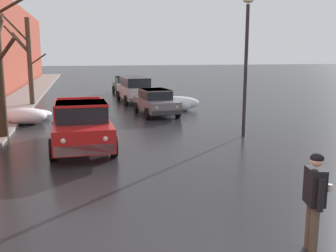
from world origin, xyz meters
name	(u,v)px	position (x,y,z in m)	size (l,w,h in m)	color
left_sidewalk_slab	(5,113)	(-5.83, 18.00, 0.06)	(2.56, 80.00, 0.13)	gray
snow_bank_near_corner_left	(33,114)	(-4.07, 15.89, 0.25)	(1.84, 1.49, 0.55)	white
snow_bank_along_left_kerb	(176,104)	(3.90, 17.06, 0.42)	(3.12, 1.03, 0.87)	white
snow_bank_along_right_kerb	(27,116)	(-4.20, 14.44, 0.38)	(1.93, 1.44, 0.78)	white
snow_bank_far_right_pile	(150,92)	(3.89, 25.76, 0.28)	(2.32, 1.11, 0.60)	white
bare_tree_mid_block	(28,59)	(-4.76, 21.06, 3.03)	(2.36, 2.54, 5.58)	#4C3D2D
pickup_truck_red_approaching_near_lane	(81,124)	(-1.63, 8.94, 0.88)	(2.28, 5.38, 1.76)	red
sedan_grey_parked_kerbside_close	(156,102)	(2.44, 15.78, 0.75)	(2.16, 4.01, 1.42)	slate
suv_silver_parked_kerbside_mid	(135,88)	(2.06, 21.48, 0.99)	(2.23, 4.90, 1.82)	#B7B7BC
sedan_green_parked_far_down_block	(125,85)	(2.06, 27.31, 0.75)	(1.97, 4.00, 1.42)	#1E5633
pedestrian_with_coffee	(314,194)	(2.22, 0.49, 1.04)	(0.36, 0.64, 1.76)	brown
street_lamp_post	(246,60)	(4.92, 9.55, 3.11)	(0.44, 0.24, 5.52)	#28282D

